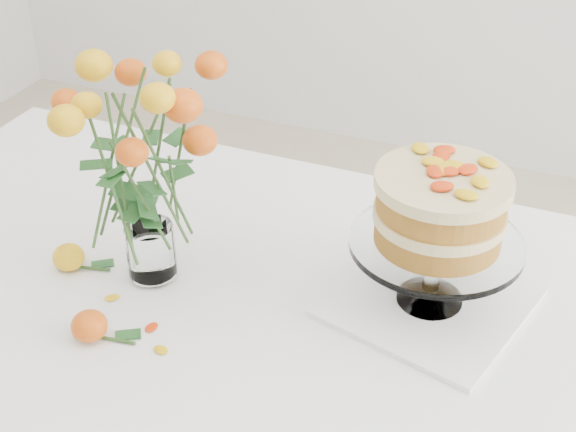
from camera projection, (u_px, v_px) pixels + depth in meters
table at (206, 318)px, 1.43m from camera, size 1.43×0.93×0.76m
napkin at (429, 302)px, 1.33m from camera, size 0.36×0.36×0.01m
cake_stand at (439, 216)px, 1.24m from camera, size 0.28×0.28×0.25m
rose_vase at (140, 153)px, 1.26m from camera, size 0.31×0.31×0.42m
loose_rose_near at (69, 257)px, 1.40m from camera, size 0.10×0.06×0.05m
loose_rose_far at (90, 326)px, 1.25m from camera, size 0.10×0.06×0.05m
stray_petal_a at (112, 298)px, 1.34m from camera, size 0.03×0.02×0.00m
stray_petal_b at (152, 328)px, 1.28m from camera, size 0.03×0.02×0.00m
stray_petal_c at (161, 350)px, 1.24m from camera, size 0.03×0.02×0.00m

